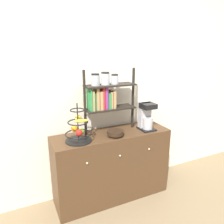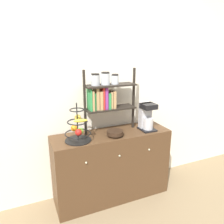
% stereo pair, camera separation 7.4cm
% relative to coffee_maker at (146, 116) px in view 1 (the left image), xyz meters
% --- Properties ---
extents(ground_plane, '(12.00, 12.00, 0.00)m').
position_rel_coffee_maker_xyz_m(ground_plane, '(-0.45, -0.17, -1.03)').
color(ground_plane, '#847051').
extents(wall_back, '(7.00, 0.05, 2.60)m').
position_rel_coffee_maker_xyz_m(wall_back, '(-0.45, 0.32, 0.27)').
color(wall_back, silver).
rests_on(wall_back, ground_plane).
extents(sideboard, '(1.42, 0.46, 0.86)m').
position_rel_coffee_maker_xyz_m(sideboard, '(-0.45, 0.05, -0.60)').
color(sideboard, '#4C331E').
rests_on(sideboard, ground_plane).
extents(coffee_maker, '(0.17, 0.20, 0.34)m').
position_rel_coffee_maker_xyz_m(coffee_maker, '(0.00, 0.00, 0.00)').
color(coffee_maker, black).
rests_on(coffee_maker, sideboard).
extents(fruit_stand, '(0.29, 0.29, 0.43)m').
position_rel_coffee_maker_xyz_m(fruit_stand, '(-0.87, -0.00, -0.03)').
color(fruit_stand, black).
rests_on(fruit_stand, sideboard).
extents(wooden_bowl, '(0.19, 0.19, 0.07)m').
position_rel_coffee_maker_xyz_m(wooden_bowl, '(-0.45, -0.04, -0.13)').
color(wooden_bowl, black).
rests_on(wooden_bowl, sideboard).
extents(shelf_hutch, '(0.65, 0.20, 0.75)m').
position_rel_coffee_maker_xyz_m(shelf_hutch, '(-0.50, 0.13, 0.29)').
color(shelf_hutch, black).
rests_on(shelf_hutch, sideboard).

